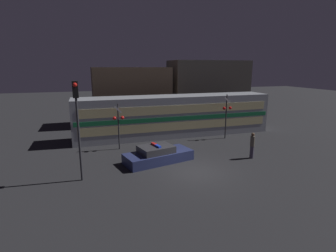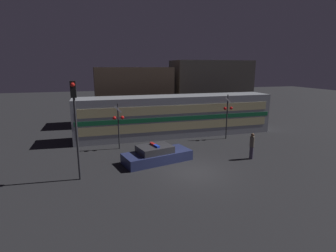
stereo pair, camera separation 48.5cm
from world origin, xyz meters
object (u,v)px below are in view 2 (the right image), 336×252
police_car (157,155)px  traffic_light_corner (75,112)px  crossing_signal_near (227,112)px  train (176,116)px  pedestrian (252,146)px

police_car → traffic_light_corner: size_ratio=0.88×
police_car → crossing_signal_near: (7.47, 3.92, 1.95)m
train → traffic_light_corner: (-8.46, -8.12, 2.07)m
train → crossing_signal_near: (3.97, -2.60, 0.54)m
police_car → pedestrian: (6.55, -1.34, 0.48)m
police_car → crossing_signal_near: bearing=14.5°
pedestrian → crossing_signal_near: (0.92, 5.26, 1.46)m
train → police_car: bearing=-118.2°
police_car → pedestrian: pedestrian is taller
pedestrian → crossing_signal_near: bearing=80.1°
crossing_signal_near → traffic_light_corner: size_ratio=0.71×
traffic_light_corner → pedestrian: bearing=1.3°
pedestrian → crossing_signal_near: size_ratio=0.47×
traffic_light_corner → crossing_signal_near: bearing=23.9°
train → pedestrian: (3.05, -7.86, -0.92)m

